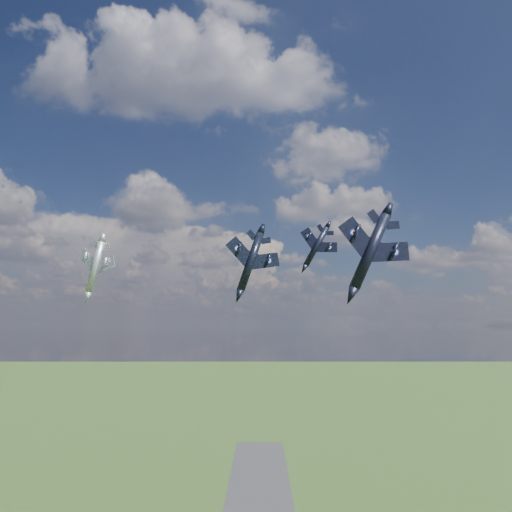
# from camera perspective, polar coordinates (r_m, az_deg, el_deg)

# --- Properties ---
(jet_lead_navy) EXTENTS (13.16, 15.72, 5.91)m
(jet_lead_navy) POSITION_cam_1_polar(r_m,az_deg,el_deg) (80.38, -0.62, -0.62)
(jet_lead_navy) COLOR black
(jet_right_navy) EXTENTS (13.10, 17.15, 8.07)m
(jet_right_navy) POSITION_cam_1_polar(r_m,az_deg,el_deg) (74.25, 12.93, 0.54)
(jet_right_navy) COLOR black
(jet_high_navy) EXTENTS (10.66, 13.77, 6.85)m
(jet_high_navy) POSITION_cam_1_polar(r_m,az_deg,el_deg) (107.23, 6.92, 1.11)
(jet_high_navy) COLOR black
(jet_left_silver) EXTENTS (13.86, 15.53, 5.00)m
(jet_left_silver) POSITION_cam_1_polar(r_m,az_deg,el_deg) (93.24, -17.90, -1.18)
(jet_left_silver) COLOR #909399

